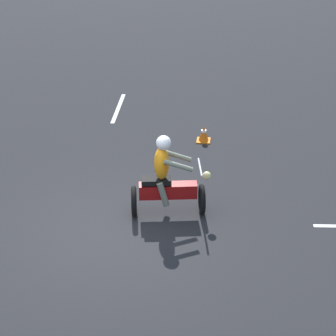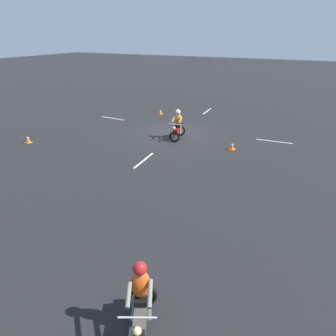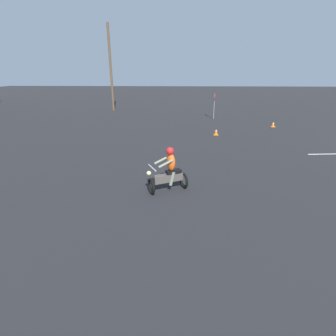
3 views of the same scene
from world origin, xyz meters
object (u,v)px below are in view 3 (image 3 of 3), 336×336
stop_sign (214,100)px  traffic_cone_mid_center (216,132)px  utility_pole_near (111,69)px  motorcycle_rider_background (169,172)px  traffic_cone_near_left (273,124)px

stop_sign → traffic_cone_mid_center: (-6.35, 0.56, -1.43)m
traffic_cone_mid_center → utility_pole_near: 15.46m
motorcycle_rider_background → traffic_cone_mid_center: size_ratio=3.92×
motorcycle_rider_background → utility_pole_near: utility_pole_near is taller
motorcycle_rider_background → stop_sign: bearing=-38.9°
stop_sign → utility_pole_near: utility_pole_near is taller
traffic_cone_near_left → utility_pole_near: (8.32, 14.59, 4.11)m
stop_sign → traffic_cone_mid_center: bearing=174.9°
traffic_cone_mid_center → utility_pole_near: (11.25, 9.78, 4.10)m
stop_sign → traffic_cone_near_left: (-3.42, -4.25, -1.44)m
stop_sign → motorcycle_rider_background: bearing=167.4°
traffic_cone_near_left → utility_pole_near: utility_pole_near is taller
traffic_cone_mid_center → motorcycle_rider_background: bearing=162.2°
stop_sign → traffic_cone_mid_center: size_ratio=5.43×
traffic_cone_near_left → motorcycle_rider_background: bearing=147.1°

